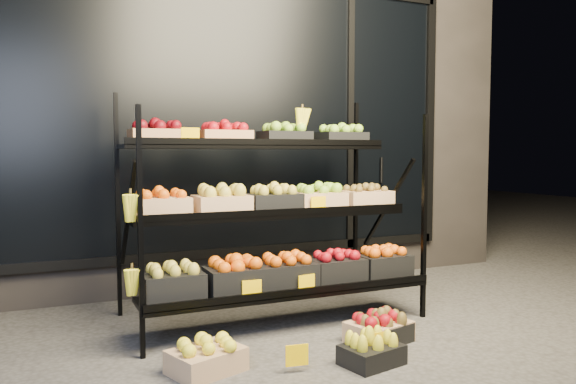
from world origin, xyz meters
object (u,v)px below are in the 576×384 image
floor_crate_midright (379,328)px  display_rack (272,212)px  floor_crate_left (206,356)px  floor_crate_midleft (372,350)px

floor_crate_midright → display_rack: bearing=106.5°
display_rack → floor_crate_left: display_rack is taller
floor_crate_left → display_rack: bearing=28.1°
display_rack → floor_crate_midright: size_ratio=4.95×
display_rack → floor_crate_left: size_ratio=4.78×
floor_crate_midleft → floor_crate_midright: 0.41m
display_rack → floor_crate_left: bearing=-132.8°
display_rack → floor_crate_midleft: size_ratio=5.77×
display_rack → floor_crate_left: (-0.72, -0.78, -0.69)m
floor_crate_left → floor_crate_midright: bearing=-17.6°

